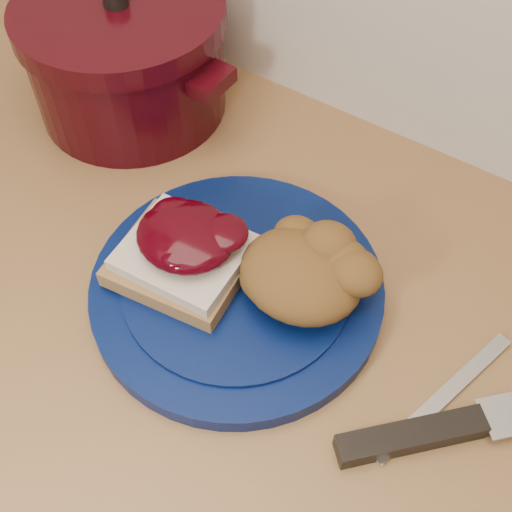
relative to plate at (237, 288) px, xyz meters
The scene contains 8 objects.
base_cabinet 0.48m from the plate, 136.66° to the left, with size 4.00×0.60×0.86m, color beige.
plate is the anchor object (origin of this frame).
sandwich 0.07m from the plate, 164.02° to the right, with size 0.14×0.13×0.06m.
stuffing_mound 0.08m from the plate, 19.69° to the left, with size 0.12×0.10×0.06m, color brown.
chef_knife 0.25m from the plate, ahead, with size 0.27×0.28×0.02m.
butter_knife 0.22m from the plate, ahead, with size 0.18×0.01×0.00m, color silver.
dutch_oven 0.33m from the plate, 148.74° to the left, with size 0.30×0.25×0.16m.
pepper_grinder 0.46m from the plate, 150.93° to the left, with size 0.08×0.08×0.13m.
Camera 1 is at (0.23, 1.20, 1.45)m, focal length 45.00 mm.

